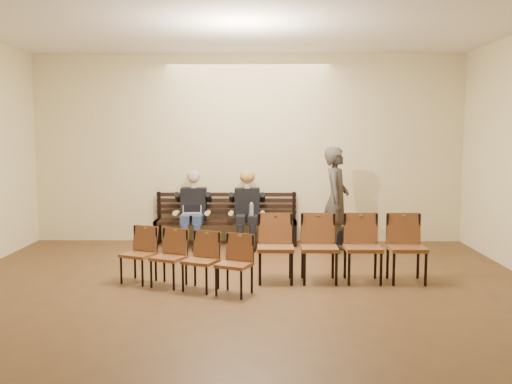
# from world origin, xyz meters

# --- Properties ---
(ground) EXTENTS (10.00, 10.00, 0.00)m
(ground) POSITION_xyz_m (0.00, 0.00, 0.00)
(ground) COLOR brown
(ground) RESTS_ON ground
(room_walls) EXTENTS (8.02, 10.01, 3.51)m
(room_walls) POSITION_xyz_m (0.00, 0.79, 2.54)
(room_walls) COLOR beige
(room_walls) RESTS_ON ground
(bench) EXTENTS (2.60, 0.90, 0.45)m
(bench) POSITION_xyz_m (-0.40, 4.65, 0.23)
(bench) COLOR black
(bench) RESTS_ON ground
(seated_man) EXTENTS (0.56, 0.78, 1.36)m
(seated_man) POSITION_xyz_m (-0.98, 4.53, 0.68)
(seated_man) COLOR black
(seated_man) RESTS_ON ground
(seated_woman) EXTENTS (0.56, 0.78, 1.30)m
(seated_woman) POSITION_xyz_m (-0.00, 4.53, 0.65)
(seated_woman) COLOR black
(seated_woman) RESTS_ON ground
(laptop) EXTENTS (0.39, 0.34, 0.24)m
(laptop) POSITION_xyz_m (-1.00, 4.35, 0.57)
(laptop) COLOR silver
(laptop) RESTS_ON bench
(water_bottle) EXTENTS (0.08, 0.08, 0.24)m
(water_bottle) POSITION_xyz_m (0.08, 4.29, 0.57)
(water_bottle) COLOR silver
(water_bottle) RESTS_ON bench
(bag) EXTENTS (0.47, 0.37, 0.31)m
(bag) POSITION_xyz_m (1.58, 4.75, 0.15)
(bag) COLOR black
(bag) RESTS_ON ground
(passerby) EXTENTS (0.68, 0.86, 2.08)m
(passerby) POSITION_xyz_m (1.54, 4.05, 1.04)
(passerby) COLOR #3C3631
(passerby) RESTS_ON ground
(chair_row_front) EXTENTS (2.29, 0.52, 0.94)m
(chair_row_front) POSITION_xyz_m (1.36, 2.03, 0.47)
(chair_row_front) COLOR brown
(chair_row_front) RESTS_ON ground
(chair_row_back) EXTENTS (1.88, 1.12, 0.77)m
(chair_row_back) POSITION_xyz_m (-0.75, 1.68, 0.38)
(chair_row_back) COLOR brown
(chair_row_back) RESTS_ON ground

